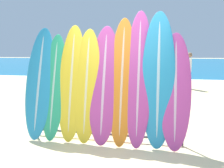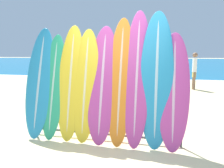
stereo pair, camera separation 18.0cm
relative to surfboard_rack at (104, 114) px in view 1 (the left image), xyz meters
The scene contains 16 objects.
ground_plane 0.90m from the surfboard_rack, 71.04° to the right, with size 160.00×160.00×0.00m, color beige.
ocean_water 39.67m from the surfboard_rack, 89.66° to the left, with size 120.00×60.00×0.01m.
surfboard_rack is the anchor object (origin of this frame).
surfboard_slot_0 1.44m from the surfboard_rack, behind, with size 0.59×0.68×2.20m.
surfboard_slot_1 1.13m from the surfboard_rack, behind, with size 0.48×0.60×2.06m.
surfboard_slot_2 0.87m from the surfboard_rack, behind, with size 0.53×0.59×2.23m.
surfboard_slot_3 0.65m from the surfboard_rack, behind, with size 0.52×0.59×2.15m.
surfboard_slot_4 0.58m from the surfboard_rack, 63.88° to the left, with size 0.59×0.69×2.21m.
surfboard_slot_5 0.74m from the surfboard_rack, ahead, with size 0.50×0.71×2.36m.
surfboard_slot_6 0.97m from the surfboard_rack, ahead, with size 0.50×0.76×2.49m.
surfboard_slot_7 1.22m from the surfboard_rack, ahead, with size 0.59×0.60×2.44m.
surfboard_slot_8 1.39m from the surfboard_rack, ahead, with size 0.55×0.61×2.06m.
person_near_water 3.85m from the surfboard_rack, 112.53° to the left, with size 0.27×0.30×1.77m.
person_mid_beach 7.24m from the surfboard_rack, 69.79° to the left, with size 0.23×0.29×1.71m.
person_far_left 2.70m from the surfboard_rack, 68.97° to the left, with size 0.27×0.24×1.61m.
person_far_right 8.75m from the surfboard_rack, 106.77° to the left, with size 0.25×0.28×1.62m.
Camera 1 is at (0.70, -3.25, 1.67)m, focal length 35.00 mm.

